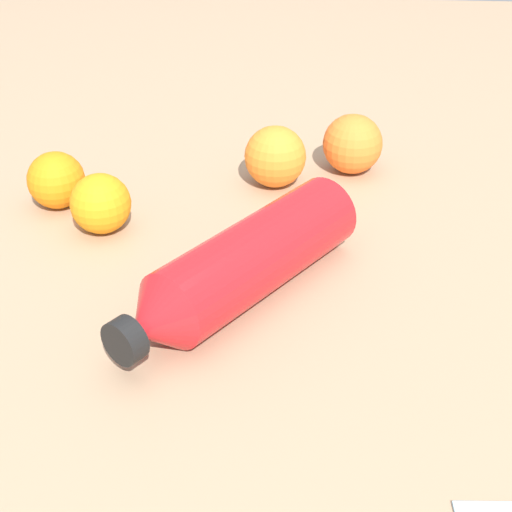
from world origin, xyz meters
The scene contains 6 objects.
ground_plane centered at (0.00, 0.00, 0.00)m, with size 2.40×2.40×0.00m, color #9E7F60.
water_bottle centered at (-0.05, -0.01, 0.04)m, with size 0.23×0.29×0.08m.
orange_0 centered at (-0.29, 0.17, 0.03)m, with size 0.07×0.07×0.07m, color orange.
orange_1 centered at (-0.02, 0.25, 0.04)m, with size 0.08×0.08×0.08m, color orange.
orange_2 centered at (-0.22, 0.12, 0.03)m, with size 0.07×0.07×0.07m, color orange.
orange_3 centered at (0.07, 0.29, 0.04)m, with size 0.08×0.08×0.08m, color orange.
Camera 1 is at (0.01, -0.63, 0.45)m, focal length 53.35 mm.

